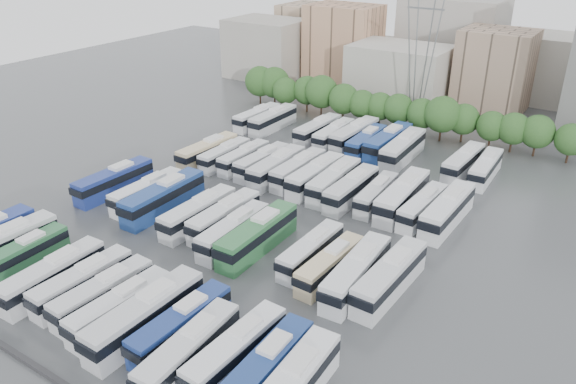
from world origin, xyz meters
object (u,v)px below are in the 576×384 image
Objects in this scene: bus_r0_s9 at (181,325)px; bus_r2_s12 at (423,207)px; bus_r1_s8 at (258,235)px; bus_r3_s6 at (354,135)px; bus_r2_s13 at (448,210)px; bus_r0_s5 at (82,282)px; bus_r0_s8 at (145,315)px; bus_r3_s7 at (366,142)px; bus_r2_s6 at (298,169)px; bus_r0_s2 at (23,254)px; bus_r1_s3 at (163,197)px; bus_r2_s11 at (402,196)px; bus_r1_s5 at (198,213)px; bus_r3_s8 at (388,142)px; bus_r1_s10 at (311,250)px; bus_r2_s1 at (208,151)px; bus_r2_s4 at (262,162)px; bus_r2_s2 at (225,155)px; bus_r2_s3 at (244,157)px; bus_r3_s4 at (317,130)px; bus_r1_s2 at (147,192)px; bus_r1_s6 at (224,216)px; bus_r2_s8 at (334,181)px; electricity_pylon at (424,22)px; bus_r0_s11 at (236,351)px; bus_r2_s9 at (351,189)px; bus_r3_s1 at (273,120)px; bus_r0_s6 at (103,293)px; bus_r0_s10 at (189,350)px; bus_r0_s4 at (53,275)px; bus_r1_s12 at (356,272)px; bus_r3_s12 at (463,162)px; bus_r0_s7 at (120,307)px; bus_r1_s13 at (390,277)px; bus_r3_s13 at (486,168)px; bus_r3_s9 at (403,149)px; bus_r0_s1 at (3,245)px; bus_r2_s10 at (376,194)px; bus_r0_s12 at (265,370)px; bus_r1_s7 at (234,231)px; bus_r2_s5 at (277,167)px; bus_r2_s7 at (315,175)px; bus_r1_s0 at (114,181)px.

bus_r0_s9 is 1.02× the size of bus_r2_s12.
bus_r3_s6 is (-6.36, 37.16, -0.04)m from bus_r1_s8.
bus_r2_s12 is 0.86× the size of bus_r2_s13.
bus_r0_s8 reaches higher than bus_r0_s5.
bus_r2_s6 is at bearing -103.18° from bus_r3_s7.
bus_r1_s3 reaches higher than bus_r0_s2.
bus_r2_s11 is (19.83, 36.38, 0.30)m from bus_r0_s5.
bus_r3_s8 is (9.89, 36.25, 0.19)m from bus_r1_s5.
bus_r2_s6 reaches higher than bus_r1_s10.
bus_r2_s1 is 1.06× the size of bus_r2_s4.
bus_r3_s7 is at bearing 46.37° from bus_r2_s2.
bus_r3_s4 is at bearing 79.47° from bus_r2_s3.
bus_r1_s5 is at bearing -4.02° from bus_r1_s2.
bus_r0_s2 is 23.37m from bus_r1_s6.
bus_r2_s13 is (26.40, 17.76, 0.16)m from bus_r1_s5.
bus_r2_s8 is 1.05× the size of bus_r3_s7.
bus_r2_s12 is 24.06m from bus_r3_s7.
electricity_pylon is at bearing 75.22° from bus_r0_s2.
bus_r1_s6 is 22.70m from bus_r2_s1.
electricity_pylon reaches higher than bus_r0_s11.
bus_r1_s2 is 1.10× the size of bus_r2_s3.
bus_r0_s9 is 34.50m from bus_r2_s9.
bus_r0_s6 is at bearing -72.64° from bus_r3_s1.
bus_r1_s10 is at bearing -67.69° from bus_r3_s6.
electricity_pylon is 3.11× the size of bus_r2_s3.
bus_r0_s9 is 3.73m from bus_r0_s10.
electricity_pylon is at bearing 80.55° from bus_r0_s4.
bus_r1_s12 is (13.23, -0.51, -0.08)m from bus_r1_s8.
bus_r2_s1 is 0.92× the size of bus_r2_s13.
bus_r0_s7 is at bearing -104.24° from bus_r3_s12.
bus_r1_s13 reaches higher than bus_r3_s13.
bus_r3_s9 is at bearing 82.33° from bus_r0_s6.
bus_r2_s10 is (29.62, 36.23, -0.31)m from bus_r0_s1.
bus_r2_s10 is (-6.73, 35.78, -0.18)m from bus_r0_s12.
bus_r3_s9 reaches higher than bus_r2_s11.
bus_r3_s13 is at bearing 59.40° from bus_r0_s4.
bus_r3_s12 is at bearing 81.34° from bus_r0_s9.
bus_r1_s7 is 0.95× the size of bus_r2_s5.
bus_r3_s9 reaches higher than bus_r1_s12.
bus_r3_s1 is 1.03× the size of bus_r3_s4.
bus_r3_s8 reaches higher than bus_r2_s11.
bus_r1_s8 reaches higher than bus_r2_s9.
bus_r0_s8 is 0.97× the size of bus_r1_s3.
bus_r2_s9 is 20.58m from bus_r3_s12.
bus_r2_s11 reaches higher than bus_r0_s12.
bus_r0_s4 is (9.79, -0.55, -0.11)m from bus_r0_s1.
bus_r2_s5 is at bearing 102.87° from bus_r0_s7.
bus_r1_s13 is 0.96× the size of bus_r2_s11.
bus_r2_s7 reaches higher than bus_r2_s3.
bus_r1_s0 is 1.05× the size of bus_r2_s6.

